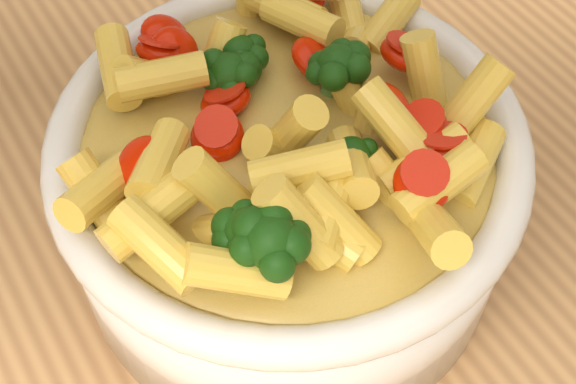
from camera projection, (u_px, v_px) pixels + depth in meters
table at (273, 381)px, 0.54m from camera, size 1.20×0.80×0.90m
serving_bowl at (288, 191)px, 0.44m from camera, size 0.25×0.25×0.11m
pasta_salad at (288, 109)px, 0.39m from camera, size 0.20×0.20×0.04m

